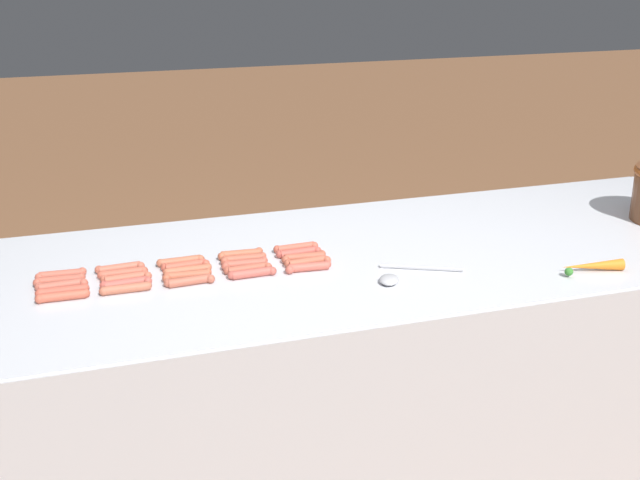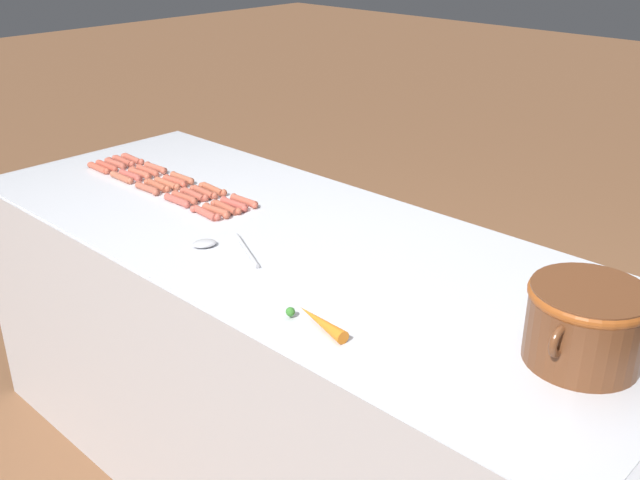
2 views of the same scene
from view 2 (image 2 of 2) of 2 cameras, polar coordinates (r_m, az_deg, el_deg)
The scene contains 30 objects.
ground_plane at distance 2.65m, azimuth -2.08°, elevation -17.81°, with size 20.00×20.00×0.00m, color brown.
griddle_counter at distance 2.37m, azimuth -2.25°, elevation -9.66°, with size 0.90×2.32×0.91m.
hot_dog_0 at distance 2.87m, azimuth -14.52°, elevation 6.19°, with size 0.03×0.13×0.02m.
hot_dog_1 at distance 2.75m, azimuth -12.81°, elevation 5.56°, with size 0.03×0.13×0.02m.
hot_dog_2 at distance 2.62m, azimuth -10.79°, elevation 4.82°, with size 0.03×0.13×0.02m.
hot_dog_3 at distance 2.50m, azimuth -8.43°, elevation 3.98°, with size 0.03×0.13×0.02m.
hot_dog_4 at distance 2.38m, azimuth -5.99°, elevation 3.08°, with size 0.03×0.13×0.02m.
hot_dog_5 at distance 2.85m, azimuth -15.20°, elevation 6.02°, with size 0.03×0.13×0.02m.
hot_dog_6 at distance 2.72m, azimuth -13.42°, elevation 5.34°, with size 0.02×0.13×0.02m.
hot_dog_7 at distance 2.60m, azimuth -11.34°, elevation 4.57°, with size 0.03×0.13×0.02m.
hot_dog_8 at distance 2.47m, azimuth -9.13°, elevation 3.75°, with size 0.03×0.13×0.02m.
hot_dog_9 at distance 2.36m, azimuth -6.78°, elevation 2.83°, with size 0.03×0.13×0.02m.
hot_dog_10 at distance 2.83m, azimuth -15.79°, elevation 5.81°, with size 0.03×0.13×0.02m.
hot_dog_11 at distance 2.70m, azimuth -13.99°, elevation 5.12°, with size 0.03×0.13×0.02m.
hot_dog_12 at distance 2.58m, azimuth -11.97°, elevation 4.37°, with size 0.02×0.13×0.02m.
hot_dog_13 at distance 2.46m, azimuth -9.90°, elevation 3.54°, with size 0.03×0.13×0.02m.
hot_dog_14 at distance 2.33m, azimuth -7.43°, elevation 2.56°, with size 0.03×0.13×0.02m.
hot_dog_15 at distance 2.81m, azimuth -16.43°, elevation 5.61°, with size 0.02×0.13×0.02m.
hot_dog_16 at distance 2.69m, azimuth -14.68°, elevation 4.93°, with size 0.03×0.13×0.02m.
hot_dog_17 at distance 2.56m, azimuth -12.68°, elevation 4.20°, with size 0.03×0.13×0.02m.
hot_dog_18 at distance 2.44m, azimuth -10.60°, elevation 3.31°, with size 0.03×0.13×0.02m.
hot_dog_19 at distance 2.31m, azimuth -8.16°, elevation 2.31°, with size 0.03×0.13×0.02m.
hot_dog_20 at distance 2.80m, azimuth -17.01°, elevation 5.43°, with size 0.03×0.13×0.02m.
hot_dog_21 at distance 2.67m, azimuth -15.34°, elevation 4.76°, with size 0.02×0.13×0.02m.
hot_dog_22 at distance 2.54m, azimuth -13.41°, elevation 3.97°, with size 0.03×0.13×0.02m.
hot_dog_23 at distance 2.42m, azimuth -11.18°, elevation 3.07°, with size 0.03×0.13×0.02m.
hot_dog_24 at distance 2.30m, azimuth -9.01°, elevation 2.11°, with size 0.03×0.13×0.02m.
bean_pot at distance 1.61m, azimuth 20.18°, elevation -5.95°, with size 0.31×0.25×0.17m.
serving_spoon at distance 2.07m, azimuth -7.98°, elevation -0.46°, with size 0.15×0.26×0.02m.
carrot at distance 1.67m, azimuth -0.08°, elevation -6.40°, with size 0.06×0.18×0.03m.
Camera 2 is at (1.36, 1.41, 1.78)m, focal length 40.71 mm.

